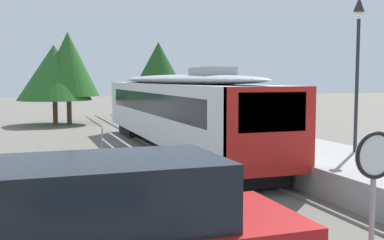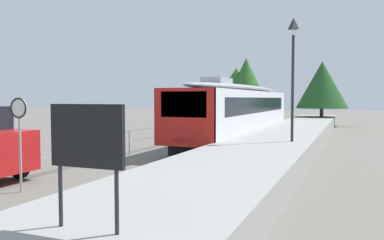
% 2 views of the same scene
% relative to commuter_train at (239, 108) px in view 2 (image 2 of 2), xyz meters
% --- Properties ---
extents(ground_plane, '(160.00, 160.00, 0.00)m').
position_rel_commuter_train_xyz_m(ground_plane, '(-3.00, -7.15, -2.14)').
color(ground_plane, '#6B665B').
extents(track_rails, '(3.20, 60.00, 0.14)m').
position_rel_commuter_train_xyz_m(track_rails, '(0.00, -7.15, -2.11)').
color(track_rails, '#6B665B').
rests_on(track_rails, ground).
extents(commuter_train, '(2.82, 18.58, 3.74)m').
position_rel_commuter_train_xyz_m(commuter_train, '(0.00, 0.00, 0.00)').
color(commuter_train, silver).
rests_on(commuter_train, track_rails).
extents(station_platform, '(3.90, 60.00, 0.90)m').
position_rel_commuter_train_xyz_m(station_platform, '(3.25, -7.15, -1.69)').
color(station_platform, '#999691').
rests_on(station_platform, ground).
extents(platform_lamp_mid_platform, '(0.34, 0.34, 5.35)m').
position_rel_commuter_train_xyz_m(platform_lamp_mid_platform, '(4.33, -7.27, 2.48)').
color(platform_lamp_mid_platform, '#232328').
rests_on(platform_lamp_mid_platform, station_platform).
extents(platform_notice_board, '(1.20, 0.08, 1.80)m').
position_rel_commuter_train_xyz_m(platform_notice_board, '(3.26, -20.31, 0.04)').
color(platform_notice_board, '#232328').
rests_on(platform_notice_board, station_platform).
extents(speed_limit_sign, '(0.61, 0.10, 2.81)m').
position_rel_commuter_train_xyz_m(speed_limit_sign, '(-2.33, -16.02, -0.02)').
color(speed_limit_sign, '#9EA0A5').
rests_on(speed_limit_sign, ground).
extents(tree_behind_carpark, '(4.63, 4.63, 7.00)m').
position_rel_commuter_train_xyz_m(tree_behind_carpark, '(-3.57, 15.99, 2.42)').
color(tree_behind_carpark, brown).
rests_on(tree_behind_carpark, ground).
extents(tree_behind_station_far, '(5.54, 5.54, 5.99)m').
position_rel_commuter_train_xyz_m(tree_behind_station_far, '(-4.61, 15.95, 1.77)').
color(tree_behind_station_far, brown).
rests_on(tree_behind_station_far, ground).
extents(tree_distant_left, '(5.15, 5.15, 6.53)m').
position_rel_commuter_train_xyz_m(tree_distant_left, '(3.91, 17.52, 2.01)').
color(tree_distant_left, brown).
rests_on(tree_distant_left, ground).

